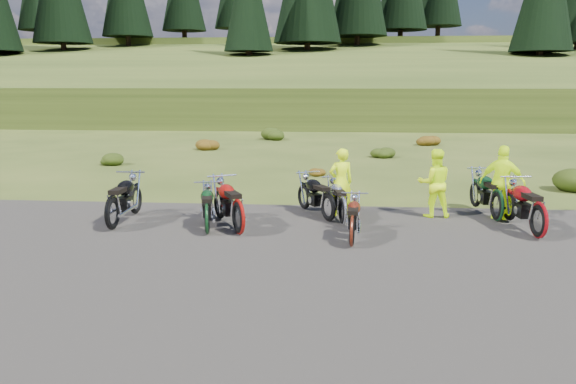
# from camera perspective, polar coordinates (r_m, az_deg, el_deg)

# --- Properties ---
(ground) EXTENTS (300.00, 300.00, 0.00)m
(ground) POSITION_cam_1_polar(r_m,az_deg,el_deg) (12.01, 3.15, -5.69)
(ground) COLOR #334216
(ground) RESTS_ON ground
(gravel_pad) EXTENTS (20.00, 12.00, 0.04)m
(gravel_pad) POSITION_cam_1_polar(r_m,az_deg,el_deg) (10.11, 2.83, -8.99)
(gravel_pad) COLOR black
(gravel_pad) RESTS_ON ground
(hill_slope) EXTENTS (300.00, 45.97, 9.37)m
(hill_slope) POSITION_cam_1_polar(r_m,az_deg,el_deg) (61.58, 4.47, 7.97)
(hill_slope) COLOR #2C3E14
(hill_slope) RESTS_ON ground
(hill_plateau) EXTENTS (300.00, 90.00, 9.17)m
(hill_plateau) POSITION_cam_1_polar(r_m,az_deg,el_deg) (121.53, 4.63, 9.57)
(hill_plateau) COLOR #2C3E14
(hill_plateau) RESTS_ON ground
(shrub_1) EXTENTS (1.03, 1.03, 0.61)m
(shrub_1) POSITION_cam_1_polar(r_m,az_deg,el_deg) (24.85, -17.57, 3.35)
(shrub_1) COLOR black
(shrub_1) RESTS_ON ground
(shrub_2) EXTENTS (1.30, 1.30, 0.77)m
(shrub_2) POSITION_cam_1_polar(r_m,az_deg,el_deg) (28.99, -8.29, 4.98)
(shrub_2) COLOR #642D0C
(shrub_2) RESTS_ON ground
(shrub_3) EXTENTS (1.56, 1.56, 0.92)m
(shrub_3) POSITION_cam_1_polar(r_m,az_deg,el_deg) (33.71, -1.43, 6.09)
(shrub_3) COLOR black
(shrub_3) RESTS_ON ground
(shrub_4) EXTENTS (0.77, 0.77, 0.45)m
(shrub_4) POSITION_cam_1_polar(r_m,az_deg,el_deg) (20.95, 2.77, 2.27)
(shrub_4) COLOR #642D0C
(shrub_4) RESTS_ON ground
(shrub_5) EXTENTS (1.03, 1.03, 0.61)m
(shrub_5) POSITION_cam_1_polar(r_m,az_deg,el_deg) (26.27, 9.52, 4.13)
(shrub_5) COLOR black
(shrub_5) RESTS_ON ground
(shrub_6) EXTENTS (1.30, 1.30, 0.77)m
(shrub_6) POSITION_cam_1_polar(r_m,az_deg,el_deg) (31.85, 13.98, 5.32)
(shrub_6) COLOR #642D0C
(shrub_6) RESTS_ON ground
(motorcycle_0) EXTENTS (0.79, 2.33, 1.22)m
(motorcycle_0) POSITION_cam_1_polar(r_m,az_deg,el_deg) (13.95, -17.31, -3.78)
(motorcycle_0) COLOR black
(motorcycle_0) RESTS_ON ground
(motorcycle_1) EXTENTS (1.75, 2.40, 1.21)m
(motorcycle_1) POSITION_cam_1_polar(r_m,az_deg,el_deg) (12.98, -5.02, -4.42)
(motorcycle_1) COLOR maroon
(motorcycle_1) RESTS_ON ground
(motorcycle_2) EXTENTS (1.06, 2.10, 1.05)m
(motorcycle_2) POSITION_cam_1_polar(r_m,az_deg,el_deg) (13.09, -8.18, -4.35)
(motorcycle_2) COLOR black
(motorcycle_2) RESTS_ON ground
(motorcycle_3) EXTENTS (1.05, 2.08, 1.04)m
(motorcycle_3) POSITION_cam_1_polar(r_m,az_deg,el_deg) (13.83, 5.56, -3.44)
(motorcycle_3) COLOR silver
(motorcycle_3) RESTS_ON ground
(motorcycle_4) EXTENTS (0.77, 1.93, 0.99)m
(motorcycle_4) POSITION_cam_1_polar(r_m,az_deg,el_deg) (12.09, 6.48, -5.63)
(motorcycle_4) COLOR #531A0D
(motorcycle_4) RESTS_ON ground
(motorcycle_5) EXTENTS (1.63, 2.21, 1.11)m
(motorcycle_5) POSITION_cam_1_polar(r_m,az_deg,el_deg) (14.14, 4.08, -3.09)
(motorcycle_5) COLOR black
(motorcycle_5) RESTS_ON ground
(motorcycle_6) EXTENTS (1.04, 2.41, 1.22)m
(motorcycle_6) POSITION_cam_1_polar(r_m,az_deg,el_deg) (13.79, 23.96, -4.42)
(motorcycle_6) COLOR maroon
(motorcycle_6) RESTS_ON ground
(motorcycle_7) EXTENTS (1.00, 2.34, 1.19)m
(motorcycle_7) POSITION_cam_1_polar(r_m,az_deg,el_deg) (15.07, 20.36, -2.88)
(motorcycle_7) COLOR black
(motorcycle_7) RESTS_ON ground
(person_middle) EXTENTS (0.74, 0.60, 1.76)m
(person_middle) POSITION_cam_1_polar(r_m,az_deg,el_deg) (14.61, 5.40, 0.89)
(person_middle) COLOR #D8FF0D
(person_middle) RESTS_ON ground
(person_right_a) EXTENTS (0.89, 0.71, 1.77)m
(person_right_a) POSITION_cam_1_polar(r_m,az_deg,el_deg) (14.88, 14.64, 0.77)
(person_right_a) COLOR #D8FF0D
(person_right_a) RESTS_ON ground
(person_right_b) EXTENTS (1.19, 0.89, 1.88)m
(person_right_b) POSITION_cam_1_polar(r_m,az_deg,el_deg) (15.17, 20.93, 0.80)
(person_right_b) COLOR #D8FF0D
(person_right_b) RESTS_ON ground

